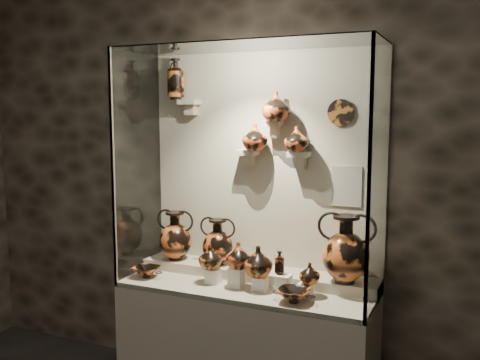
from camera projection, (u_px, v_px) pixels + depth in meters
name	position (u px, v px, depth m)	size (l,w,h in m)	color
wall_back	(264.00, 166.00, 3.76)	(5.00, 0.02, 3.20)	black
plinth	(246.00, 347.00, 3.62)	(1.70, 0.60, 0.80)	#BEB399
front_tier	(246.00, 288.00, 3.57)	(1.68, 0.58, 0.03)	#BBAA90
rear_tier	(256.00, 275.00, 3.72)	(1.70, 0.25, 0.10)	#BBAA90
back_panel	(264.00, 166.00, 3.75)	(1.70, 0.03, 1.60)	#BEB399
glass_front	(227.00, 176.00, 3.20)	(1.70, 0.01, 1.60)	white
glass_left	(138.00, 166.00, 3.81)	(0.01, 0.60, 1.60)	white
glass_right	(379.00, 177.00, 3.13)	(0.01, 0.60, 1.60)	white
glass_top	(247.00, 46.00, 3.37)	(1.70, 0.60, 0.01)	white
frame_post_left	(113.00, 170.00, 3.54)	(0.02, 0.02, 1.60)	gray
frame_post_right	(369.00, 183.00, 2.87)	(0.02, 0.02, 1.60)	gray
pedestal_a	(214.00, 276.00, 3.60)	(0.09, 0.09, 0.10)	silver
pedestal_b	(237.00, 277.00, 3.53)	(0.09, 0.09, 0.13)	silver
pedestal_c	(260.00, 283.00, 3.47)	(0.09, 0.09, 0.09)	silver
pedestal_d	(284.00, 284.00, 3.40)	(0.09, 0.09, 0.12)	silver
pedestal_e	(305.00, 290.00, 3.35)	(0.09, 0.09, 0.08)	silver
bracket_ul	(190.00, 102.00, 3.85)	(0.14, 0.12, 0.04)	#BEB399
bracket_ca	(247.00, 152.00, 3.71)	(0.14, 0.12, 0.04)	#BEB399
bracket_cb	(274.00, 124.00, 3.61)	(0.10, 0.12, 0.04)	#BEB399
bracket_cc	(299.00, 154.00, 3.56)	(0.14, 0.12, 0.04)	#BEB399
amphora_left	(175.00, 235.00, 3.92)	(0.29, 0.29, 0.36)	#C45D25
amphora_mid	(218.00, 242.00, 3.80)	(0.26, 0.26, 0.33)	#BE4A21
amphora_right	(346.00, 249.00, 3.38)	(0.35, 0.35, 0.44)	#C45D25
jug_a	(210.00, 257.00, 3.59)	(0.16, 0.16, 0.16)	#C45D25
jug_b	(239.00, 255.00, 3.50)	(0.17, 0.17, 0.17)	#BE4A21
jug_c	(258.00, 262.00, 3.45)	(0.19, 0.19, 0.20)	#C45D25
jug_e	(310.00, 273.00, 3.34)	(0.13, 0.13, 0.14)	#C45D25
lekythos_small	(280.00, 261.00, 3.41)	(0.07, 0.07, 0.17)	#BE4A21
kylix_left	(147.00, 271.00, 3.73)	(0.23, 0.20, 0.09)	#BE4A21
kylix_right	(294.00, 294.00, 3.24)	(0.26, 0.22, 0.10)	#C45D25
lekythos_tall	(176.00, 77.00, 3.85)	(0.13, 0.13, 0.33)	#C45D25
ovoid_vase_a	(255.00, 137.00, 3.64)	(0.18, 0.18, 0.18)	#BE4A21
ovoid_vase_b	(276.00, 106.00, 3.54)	(0.19, 0.19, 0.20)	#BE4A21
ovoid_vase_c	(297.00, 139.00, 3.52)	(0.16, 0.16, 0.17)	#BE4A21
wall_plate	(341.00, 113.00, 3.47)	(0.17, 0.17, 0.02)	#A35920
info_placard	(347.00, 186.00, 3.51)	(0.20, 0.01, 0.27)	beige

